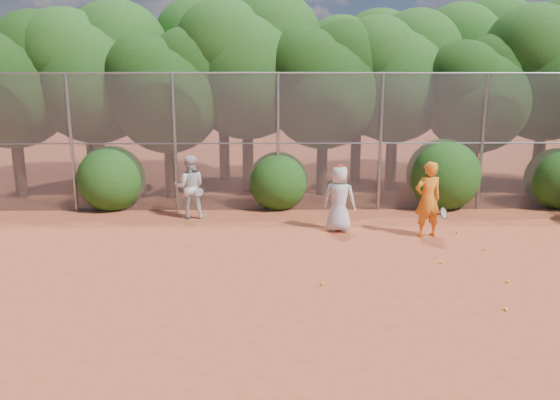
{
  "coord_description": "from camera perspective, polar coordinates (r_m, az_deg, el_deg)",
  "views": [
    {
      "loc": [
        -1.2,
        -9.87,
        3.92
      ],
      "look_at": [
        -1.0,
        2.5,
        1.1
      ],
      "focal_mm": 35.0,
      "sensor_mm": 36.0,
      "label": 1
    }
  ],
  "objects": [
    {
      "name": "tree_3",
      "position": [
        18.73,
        -3.29,
        14.28
      ],
      "size": [
        4.89,
        4.26,
        6.7
      ],
      "color": "black",
      "rests_on": "ground"
    },
    {
      "name": "fence_back",
      "position": [
        16.01,
        2.97,
        6.13
      ],
      "size": [
        20.05,
        0.09,
        4.03
      ],
      "color": "gray",
      "rests_on": "ground"
    },
    {
      "name": "bush_0",
      "position": [
        17.11,
        -17.22,
        2.44
      ],
      "size": [
        2.0,
        2.0,
        2.0
      ],
      "primitive_type": "sphere",
      "color": "#194411",
      "rests_on": "ground"
    },
    {
      "name": "ball_0",
      "position": [
        12.21,
        16.46,
        -6.26
      ],
      "size": [
        0.07,
        0.07,
        0.07
      ],
      "primitive_type": "sphere",
      "color": "yellow",
      "rests_on": "ground"
    },
    {
      "name": "ball_4",
      "position": [
        10.59,
        4.42,
        -8.73
      ],
      "size": [
        0.07,
        0.07,
        0.07
      ],
      "primitive_type": "sphere",
      "color": "yellow",
      "rests_on": "ground"
    },
    {
      "name": "tree_10",
      "position": [
        21.0,
        -5.86,
        14.71
      ],
      "size": [
        5.15,
        4.48,
        7.06
      ],
      "color": "black",
      "rests_on": "ground"
    },
    {
      "name": "tree_5",
      "position": [
        19.38,
        12.07,
        12.94
      ],
      "size": [
        4.51,
        3.92,
        6.17
      ],
      "color": "black",
      "rests_on": "ground"
    },
    {
      "name": "tree_4",
      "position": [
        18.19,
        4.71,
        12.29
      ],
      "size": [
        4.19,
        3.64,
        5.73
      ],
      "color": "black",
      "rests_on": "ground"
    },
    {
      "name": "player_yellow",
      "position": [
        13.93,
        15.2,
        0.05
      ],
      "size": [
        0.89,
        0.65,
        1.89
      ],
      "rotation": [
        0.0,
        0.0,
        3.36
      ],
      "color": "orange",
      "rests_on": "ground"
    },
    {
      "name": "ball_1",
      "position": [
        13.44,
        20.59,
        -4.81
      ],
      "size": [
        0.07,
        0.07,
        0.07
      ],
      "primitive_type": "sphere",
      "color": "yellow",
      "rests_on": "ground"
    },
    {
      "name": "player_teen",
      "position": [
        14.01,
        6.22,
        0.17
      ],
      "size": [
        0.97,
        0.78,
        1.74
      ],
      "rotation": [
        0.0,
        0.0,
        2.82
      ],
      "color": "silver",
      "rests_on": "ground"
    },
    {
      "name": "tree_12",
      "position": [
        22.5,
        19.83,
        13.61
      ],
      "size": [
        5.02,
        4.37,
        6.88
      ],
      "color": "black",
      "rests_on": "ground"
    },
    {
      "name": "bush_3",
      "position": [
        18.6,
        27.0,
        2.24
      ],
      "size": [
        1.9,
        1.9,
        1.9
      ],
      "primitive_type": "sphere",
      "color": "#194411",
      "rests_on": "ground"
    },
    {
      "name": "tree_2",
      "position": [
        18.0,
        -11.56,
        11.52
      ],
      "size": [
        3.99,
        3.47,
        5.47
      ],
      "color": "black",
      "rests_on": "ground"
    },
    {
      "name": "tree_1",
      "position": [
        19.28,
        -18.74,
        12.91
      ],
      "size": [
        4.64,
        4.03,
        6.35
      ],
      "color": "black",
      "rests_on": "ground"
    },
    {
      "name": "ground",
      "position": [
        10.68,
        5.66,
        -8.74
      ],
      "size": [
        80.0,
        80.0,
        0.0
      ],
      "primitive_type": "plane",
      "color": "#AB4526",
      "rests_on": "ground"
    },
    {
      "name": "tree_7",
      "position": [
        20.7,
        26.32,
        12.55
      ],
      "size": [
        4.77,
        4.14,
        6.53
      ],
      "color": "black",
      "rests_on": "ground"
    },
    {
      "name": "ball_2",
      "position": [
        10.24,
        22.51,
        -10.48
      ],
      "size": [
        0.07,
        0.07,
        0.07
      ],
      "primitive_type": "sphere",
      "color": "yellow",
      "rests_on": "ground"
    },
    {
      "name": "bush_1",
      "position": [
        16.45,
        -0.22,
        2.26
      ],
      "size": [
        1.8,
        1.8,
        1.8
      ],
      "primitive_type": "sphere",
      "color": "#194411",
      "rests_on": "ground"
    },
    {
      "name": "player_white",
      "position": [
        15.49,
        -9.41,
        1.37
      ],
      "size": [
        0.92,
        0.76,
        1.77
      ],
      "rotation": [
        0.0,
        0.0,
        3.21
      ],
      "color": "silver",
      "rests_on": "ground"
    },
    {
      "name": "tree_11",
      "position": [
        20.77,
        8.33,
        13.38
      ],
      "size": [
        4.64,
        4.03,
        6.35
      ],
      "color": "black",
      "rests_on": "ground"
    },
    {
      "name": "bush_2",
      "position": [
        17.22,
        16.69,
        2.87
      ],
      "size": [
        2.2,
        2.2,
        2.2
      ],
      "primitive_type": "sphere",
      "color": "#194411",
      "rests_on": "ground"
    },
    {
      "name": "tree_6",
      "position": [
        19.14,
        20.09,
        10.73
      ],
      "size": [
        3.86,
        3.36,
        5.29
      ],
      "color": "black",
      "rests_on": "ground"
    },
    {
      "name": "ball_5",
      "position": [
        14.6,
        18.04,
        -3.25
      ],
      "size": [
        0.07,
        0.07,
        0.07
      ],
      "primitive_type": "sphere",
      "color": "yellow",
      "rests_on": "ground"
    },
    {
      "name": "tree_0",
      "position": [
        19.71,
        -26.23,
        11.59
      ],
      "size": [
        4.38,
        3.81,
        6.0
      ],
      "color": "black",
      "rests_on": "ground"
    },
    {
      "name": "ball_3",
      "position": [
        11.55,
        22.68,
        -7.85
      ],
      "size": [
        0.07,
        0.07,
        0.07
      ],
      "primitive_type": "sphere",
      "color": "yellow",
      "rests_on": "ground"
    },
    {
      "name": "tree_9",
      "position": [
        21.78,
        -19.49,
        13.23
      ],
      "size": [
        4.83,
        4.2,
        6.62
      ],
      "color": "black",
      "rests_on": "ground"
    }
  ]
}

